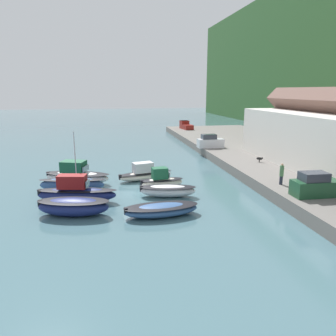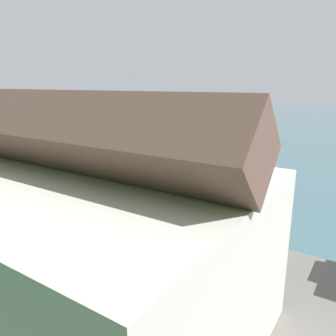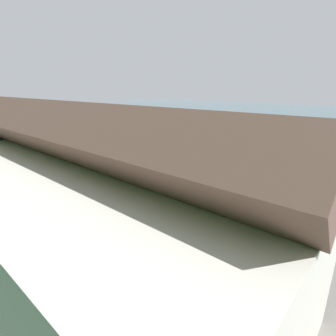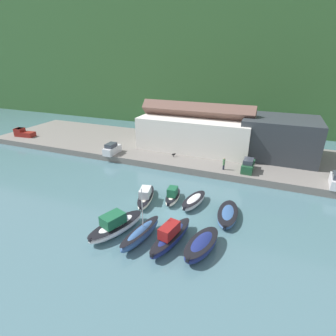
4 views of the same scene
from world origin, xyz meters
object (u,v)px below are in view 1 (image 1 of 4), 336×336
at_px(dog_on_quay, 260,159).
at_px(moored_boat_3, 161,210).
at_px(moored_boat_2, 168,190).
at_px(moored_boat_6, 76,192).
at_px(moored_boat_4, 77,175).
at_px(moored_boat_1, 161,181).
at_px(moored_boat_5, 72,184).
at_px(moored_boat_7, 74,206).
at_px(person_on_quay, 282,174).
at_px(moored_boat_0, 145,174).
at_px(parked_car_1, 210,142).
at_px(pickup_truck_0, 186,125).
at_px(parked_car_0, 316,186).

bearing_deg(dog_on_quay, moored_boat_3, -9.23).
distance_m(moored_boat_2, moored_boat_6, 8.77).
bearing_deg(moored_boat_4, moored_boat_3, 53.62).
relative_size(moored_boat_1, dog_on_quay, 6.02).
bearing_deg(moored_boat_6, moored_boat_5, -157.43).
distance_m(moored_boat_7, person_on_quay, 19.94).
bearing_deg(moored_boat_1, person_on_quay, 61.36).
height_order(moored_boat_6, dog_on_quay, moored_boat_6).
bearing_deg(moored_boat_5, person_on_quay, 85.38).
bearing_deg(person_on_quay, moored_boat_0, -123.95).
bearing_deg(person_on_quay, moored_boat_1, -113.57).
bearing_deg(moored_boat_2, moored_boat_4, -114.15).
bearing_deg(moored_boat_4, moored_boat_5, 16.32).
relative_size(moored_boat_4, moored_boat_6, 1.02).
relative_size(moored_boat_0, dog_on_quay, 8.55).
height_order(person_on_quay, dog_on_quay, person_on_quay).
height_order(moored_boat_3, person_on_quay, person_on_quay).
xyz_separation_m(moored_boat_5, moored_boat_7, (6.77, 0.75, -0.03)).
bearing_deg(parked_car_1, pickup_truck_0, 175.40).
height_order(parked_car_1, dog_on_quay, parked_car_1).
bearing_deg(moored_boat_5, moored_boat_2, 80.23).
distance_m(moored_boat_3, person_on_quay, 13.06).
xyz_separation_m(moored_boat_5, parked_car_0, (9.01, 21.67, 1.29)).
bearing_deg(pickup_truck_0, moored_boat_5, -124.46).
relative_size(moored_boat_2, moored_boat_3, 0.90).
xyz_separation_m(moored_boat_4, moored_boat_7, (10.11, 0.56, -0.14)).
bearing_deg(moored_boat_3, person_on_quay, 99.84).
xyz_separation_m(moored_boat_7, parked_car_1, (-23.64, 19.50, 1.32)).
xyz_separation_m(moored_boat_2, moored_boat_6, (0.04, -8.77, 0.34)).
bearing_deg(moored_boat_2, parked_car_0, 76.31).
relative_size(parked_car_0, pickup_truck_0, 0.86).
bearing_deg(moored_boat_3, moored_boat_4, -149.83).
height_order(moored_boat_2, parked_car_0, parked_car_0).
bearing_deg(parked_car_1, moored_boat_4, -55.60).
bearing_deg(moored_boat_0, moored_boat_4, -103.87).
relative_size(moored_boat_5, moored_boat_6, 0.89).
distance_m(moored_boat_1, moored_boat_2, 3.06).
relative_size(moored_boat_2, dog_on_quay, 7.29).
xyz_separation_m(parked_car_1, dog_on_quay, (11.93, 2.92, -0.46)).
relative_size(moored_boat_4, parked_car_0, 1.87).
distance_m(moored_boat_4, moored_boat_6, 6.69).
bearing_deg(dog_on_quay, moored_boat_4, -46.13).
bearing_deg(moored_boat_6, moored_boat_7, 11.97).
relative_size(moored_boat_6, parked_car_1, 1.84).
bearing_deg(moored_boat_1, moored_boat_7, -57.79).
bearing_deg(parked_car_0, pickup_truck_0, -179.69).
relative_size(moored_boat_0, pickup_truck_0, 1.40).
bearing_deg(moored_boat_6, moored_boat_4, -164.81).
relative_size(moored_boat_3, person_on_quay, 3.06).
distance_m(moored_boat_3, moored_boat_5, 11.46).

